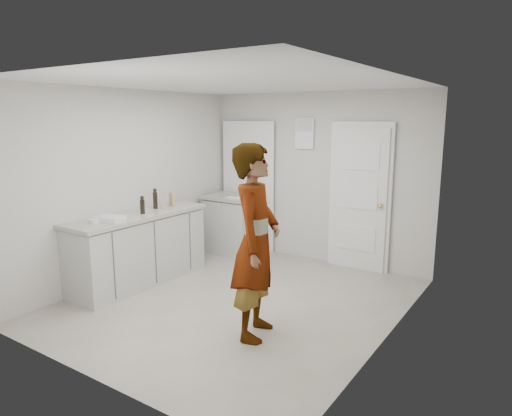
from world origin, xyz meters
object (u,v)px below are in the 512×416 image
Objects in this scene: oil_cruet_b at (155,199)px; baking_dish at (109,219)px; person at (256,242)px; oil_cruet_a at (142,205)px; egg_bowl at (94,221)px; spice_jar at (163,206)px; cake_mix_box at (172,199)px.

oil_cruet_b reaches higher than baking_dish.
person reaches higher than oil_cruet_a.
spice_jar is at bearing 86.05° from egg_bowl.
person reaches higher than baking_dish.
cake_mix_box is 1.27m from egg_bowl.
person is 6.84× the size of oil_cruet_b.
oil_cruet_b is 2.24× the size of egg_bowl.
egg_bowl is (-0.07, -1.04, -0.01)m from spice_jar.
egg_bowl is (-0.03, -1.27, -0.07)m from cake_mix_box.
egg_bowl is (-2.09, -0.27, -0.00)m from person.
oil_cruet_b is at bearing -82.40° from cake_mix_box.
cake_mix_box reaches higher than spice_jar.
egg_bowl is at bearing -87.88° from oil_cruet_b.
oil_cruet_b is at bearing 108.99° from oil_cruet_a.
baking_dish is at bearing -91.66° from oil_cruet_a.
oil_cruet_b is 0.74× the size of baking_dish.
cake_mix_box is (-2.06, 1.00, 0.07)m from person.
cake_mix_box reaches higher than baking_dish.
cake_mix_box is at bearing 91.80° from baking_dish.
spice_jar is 0.38m from oil_cruet_a.
cake_mix_box is at bearing 94.78° from oil_cruet_a.
person is at bearing 2.93° from baking_dish.
spice_jar is at bearing 90.90° from oil_cruet_a.
baking_dish is at bearing 68.83° from egg_bowl.
person is 15.34× the size of egg_bowl.
oil_cruet_a is 0.69m from egg_bowl.
cake_mix_box is at bearing 46.09° from person.
egg_bowl is (-0.06, -0.16, -0.00)m from baking_dish.
oil_cruet_a is at bearing -63.34° from cake_mix_box.
person is at bearing -21.07° from spice_jar.
person is at bearing 7.27° from egg_bowl.
oil_cruet_b is 0.86m from baking_dish.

